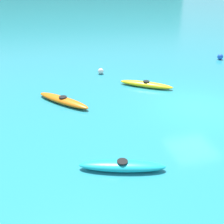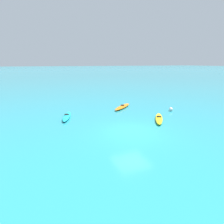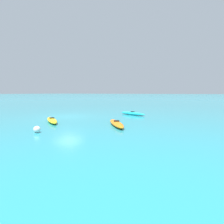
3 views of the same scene
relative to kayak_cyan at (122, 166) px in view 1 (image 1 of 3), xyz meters
name	(u,v)px [view 1 (image 1 of 3)]	position (x,y,z in m)	size (l,w,h in m)	color
ground_plane	(197,108)	(5.17, 3.85, -0.16)	(600.00, 600.00, 0.00)	teal
kayak_cyan	(122,166)	(0.00, 0.00, 0.00)	(3.08, 1.46, 0.37)	#19B7C6
kayak_orange	(63,100)	(-1.36, 6.22, 0.00)	(2.65, 3.02, 0.37)	orange
kayak_yellow	(146,84)	(3.71, 7.29, 0.00)	(2.97, 2.36, 0.37)	yellow
buoy_white	(101,71)	(1.63, 10.35, 0.03)	(0.39, 0.39, 0.39)	white
buoy_blue	(220,57)	(11.46, 11.35, 0.06)	(0.44, 0.44, 0.44)	blue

